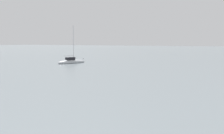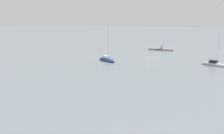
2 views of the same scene
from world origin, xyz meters
TOP-DOWN VIEW (x-y plane):
  - sailboat_grey_near at (-19.42, 8.74)m, footprint 7.36×4.41m

SIDE VIEW (x-z plane):
  - sailboat_grey_near at x=-19.42m, z-range -4.17..4.87m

